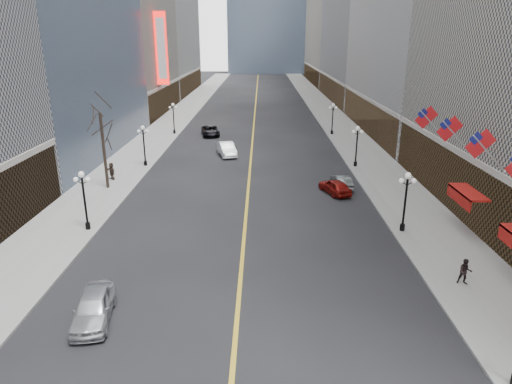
{
  "coord_description": "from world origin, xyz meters",
  "views": [
    {
      "loc": [
        1.21,
        -1.48,
        13.86
      ],
      "look_at": [
        0.97,
        20.35,
        6.43
      ],
      "focal_mm": 32.0,
      "sensor_mm": 36.0,
      "label": 1
    }
  ],
  "objects_px": {
    "car_sb_far": "(342,182)",
    "car_sb_mid": "(335,186)",
    "streetlamp_west_2": "(144,141)",
    "streetlamp_east_1": "(406,196)",
    "car_nb_near": "(93,307)",
    "car_nb_far": "(210,131)",
    "streetlamp_west_3": "(173,115)",
    "streetlamp_east_2": "(357,142)",
    "streetlamp_east_3": "(333,115)",
    "streetlamp_west_1": "(84,195)",
    "car_nb_mid": "(227,149)"
  },
  "relations": [
    {
      "from": "streetlamp_west_2",
      "to": "car_nb_mid",
      "type": "distance_m",
      "value": 10.47
    },
    {
      "from": "car_nb_near",
      "to": "streetlamp_east_2",
      "type": "bearing_deg",
      "value": 47.72
    },
    {
      "from": "car_nb_mid",
      "to": "car_nb_far",
      "type": "height_order",
      "value": "car_nb_mid"
    },
    {
      "from": "streetlamp_east_1",
      "to": "car_nb_near",
      "type": "xyz_separation_m",
      "value": [
        -19.14,
        -11.42,
        -2.13
      ]
    },
    {
      "from": "streetlamp_east_1",
      "to": "car_sb_far",
      "type": "bearing_deg",
      "value": 104.98
    },
    {
      "from": "streetlamp_east_2",
      "to": "car_nb_near",
      "type": "relative_size",
      "value": 1.0
    },
    {
      "from": "streetlamp_east_2",
      "to": "car_nb_mid",
      "type": "xyz_separation_m",
      "value": [
        -14.79,
        5.26,
        -2.1
      ]
    },
    {
      "from": "car_sb_mid",
      "to": "streetlamp_west_2",
      "type": "bearing_deg",
      "value": -45.46
    },
    {
      "from": "streetlamp_west_2",
      "to": "car_sb_mid",
      "type": "bearing_deg",
      "value": -24.6
    },
    {
      "from": "streetlamp_west_2",
      "to": "car_nb_far",
      "type": "height_order",
      "value": "streetlamp_west_2"
    },
    {
      "from": "car_nb_mid",
      "to": "car_sb_far",
      "type": "distance_m",
      "value": 17.54
    },
    {
      "from": "streetlamp_east_1",
      "to": "car_nb_mid",
      "type": "distance_m",
      "value": 27.64
    },
    {
      "from": "car_sb_far",
      "to": "streetlamp_east_3",
      "type": "bearing_deg",
      "value": -100.71
    },
    {
      "from": "car_sb_far",
      "to": "car_sb_mid",
      "type": "bearing_deg",
      "value": 56.24
    },
    {
      "from": "car_nb_near",
      "to": "car_nb_mid",
      "type": "xyz_separation_m",
      "value": [
        4.35,
        34.68,
        0.03
      ]
    },
    {
      "from": "streetlamp_east_2",
      "to": "car_sb_mid",
      "type": "height_order",
      "value": "streetlamp_east_2"
    },
    {
      "from": "streetlamp_west_1",
      "to": "car_sb_far",
      "type": "distance_m",
      "value": 23.39
    },
    {
      "from": "streetlamp_west_1",
      "to": "car_nb_mid",
      "type": "relative_size",
      "value": 0.92
    },
    {
      "from": "streetlamp_west_3",
      "to": "car_sb_far",
      "type": "height_order",
      "value": "streetlamp_west_3"
    },
    {
      "from": "streetlamp_west_3",
      "to": "streetlamp_east_2",
      "type": "bearing_deg",
      "value": -37.33
    },
    {
      "from": "streetlamp_west_1",
      "to": "streetlamp_west_3",
      "type": "xyz_separation_m",
      "value": [
        0.0,
        36.0,
        0.0
      ]
    },
    {
      "from": "streetlamp_east_1",
      "to": "streetlamp_west_1",
      "type": "bearing_deg",
      "value": 180.0
    },
    {
      "from": "streetlamp_east_2",
      "to": "streetlamp_east_1",
      "type": "bearing_deg",
      "value": -90.0
    },
    {
      "from": "streetlamp_west_3",
      "to": "car_nb_near",
      "type": "xyz_separation_m",
      "value": [
        4.46,
        -47.42,
        -2.13
      ]
    },
    {
      "from": "streetlamp_west_2",
      "to": "car_nb_near",
      "type": "relative_size",
      "value": 1.0
    },
    {
      "from": "streetlamp_east_3",
      "to": "streetlamp_west_1",
      "type": "relative_size",
      "value": 1.0
    },
    {
      "from": "car_nb_mid",
      "to": "car_nb_far",
      "type": "bearing_deg",
      "value": 90.28
    },
    {
      "from": "streetlamp_west_1",
      "to": "car_nb_near",
      "type": "height_order",
      "value": "streetlamp_west_1"
    },
    {
      "from": "streetlamp_west_2",
      "to": "car_sb_far",
      "type": "height_order",
      "value": "streetlamp_west_2"
    },
    {
      "from": "streetlamp_west_1",
      "to": "streetlamp_west_2",
      "type": "height_order",
      "value": "same"
    },
    {
      "from": "streetlamp_east_3",
      "to": "car_sb_far",
      "type": "bearing_deg",
      "value": -96.26
    },
    {
      "from": "streetlamp_west_1",
      "to": "car_nb_far",
      "type": "relative_size",
      "value": 0.88
    },
    {
      "from": "car_sb_far",
      "to": "car_nb_near",
      "type": "bearing_deg",
      "value": 48.81
    },
    {
      "from": "streetlamp_west_2",
      "to": "car_nb_mid",
      "type": "height_order",
      "value": "streetlamp_west_2"
    },
    {
      "from": "car_nb_near",
      "to": "car_nb_far",
      "type": "height_order",
      "value": "car_nb_near"
    },
    {
      "from": "car_nb_near",
      "to": "streetlamp_west_3",
      "type": "bearing_deg",
      "value": 86.13
    },
    {
      "from": "streetlamp_east_1",
      "to": "car_nb_mid",
      "type": "relative_size",
      "value": 0.92
    },
    {
      "from": "streetlamp_west_2",
      "to": "streetlamp_east_1",
      "type": "bearing_deg",
      "value": -37.33
    },
    {
      "from": "streetlamp_east_2",
      "to": "streetlamp_west_2",
      "type": "height_order",
      "value": "same"
    },
    {
      "from": "streetlamp_west_3",
      "to": "car_nb_near",
      "type": "height_order",
      "value": "streetlamp_west_3"
    },
    {
      "from": "car_nb_near",
      "to": "car_nb_far",
      "type": "bearing_deg",
      "value": 79.46
    },
    {
      "from": "streetlamp_east_2",
      "to": "streetlamp_east_3",
      "type": "distance_m",
      "value": 18.0
    },
    {
      "from": "streetlamp_west_1",
      "to": "car_nb_mid",
      "type": "distance_m",
      "value": 24.96
    },
    {
      "from": "streetlamp_east_3",
      "to": "car_nb_mid",
      "type": "distance_m",
      "value": 19.63
    },
    {
      "from": "car_sb_far",
      "to": "streetlamp_west_3",
      "type": "bearing_deg",
      "value": -55.28
    },
    {
      "from": "streetlamp_east_3",
      "to": "streetlamp_west_2",
      "type": "height_order",
      "value": "same"
    },
    {
      "from": "car_sb_mid",
      "to": "car_sb_far",
      "type": "height_order",
      "value": "car_sb_mid"
    },
    {
      "from": "streetlamp_west_2",
      "to": "car_nb_mid",
      "type": "xyz_separation_m",
      "value": [
        8.81,
        5.26,
        -2.1
      ]
    },
    {
      "from": "streetlamp_west_3",
      "to": "car_nb_mid",
      "type": "bearing_deg",
      "value": -55.34
    },
    {
      "from": "car_nb_near",
      "to": "car_sb_far",
      "type": "bearing_deg",
      "value": 44.02
    }
  ]
}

